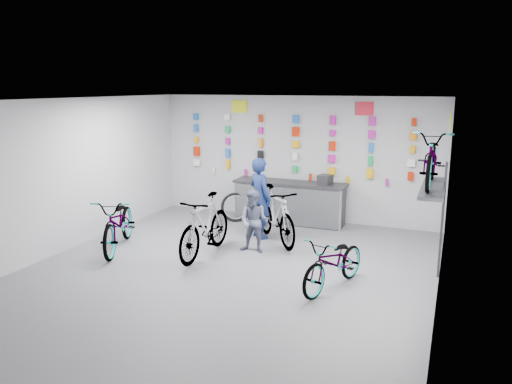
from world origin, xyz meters
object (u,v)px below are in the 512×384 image
at_px(bike_service, 276,215).
at_px(bike_center, 205,226).
at_px(counter, 289,203).
at_px(clerk, 260,198).
at_px(bike_right, 334,262).
at_px(customer, 254,221).
at_px(bike_left, 119,223).

bearing_deg(bike_service, bike_center, -168.43).
bearing_deg(counter, clerk, -99.10).
xyz_separation_m(bike_right, customer, (-1.89, 1.20, 0.17)).
relative_size(counter, bike_left, 1.29).
bearing_deg(clerk, customer, 138.92).
xyz_separation_m(bike_left, clerk, (2.32, 1.80, 0.32)).
distance_m(bike_left, clerk, 2.96).
relative_size(bike_left, customer, 1.67).
height_order(counter, bike_center, bike_center).
height_order(clerk, customer, clerk).
height_order(counter, bike_service, bike_service).
bearing_deg(customer, clerk, 103.84).
bearing_deg(bike_left, bike_right, -27.67).
bearing_deg(customer, counter, 89.71).
height_order(bike_left, bike_service, bike_service).
distance_m(bike_center, bike_service, 1.64).
bearing_deg(counter, bike_right, -61.39).
distance_m(bike_left, customer, 2.72).
relative_size(counter, clerk, 1.55).
bearing_deg(bike_right, counter, 136.75).
bearing_deg(bike_left, bike_service, 7.23).
bearing_deg(bike_center, bike_left, -170.64).
relative_size(clerk, customer, 1.40).
height_order(bike_left, bike_center, bike_center).
xyz_separation_m(clerk, customer, (0.26, -0.96, -0.25)).
bearing_deg(bike_right, bike_center, -175.45).
height_order(bike_service, customer, customer).
bearing_deg(bike_center, bike_right, -13.51).
xyz_separation_m(counter, bike_service, (0.21, -1.56, 0.10)).
bearing_deg(counter, bike_center, -104.70).
distance_m(counter, clerk, 1.44).
distance_m(bike_left, bike_service, 3.19).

